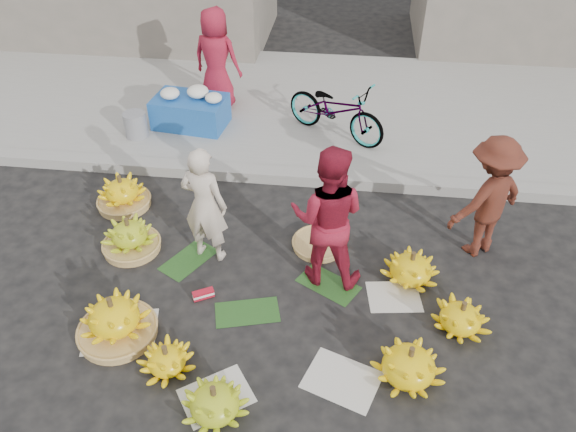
# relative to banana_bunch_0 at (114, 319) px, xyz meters

# --- Properties ---
(ground) EXTENTS (80.00, 80.00, 0.00)m
(ground) POSITION_rel_banana_bunch_0_xyz_m (1.31, 0.63, -0.22)
(ground) COLOR black
(ground) RESTS_ON ground
(curb) EXTENTS (40.00, 0.25, 0.15)m
(curb) POSITION_rel_banana_bunch_0_xyz_m (1.31, 2.83, -0.15)
(curb) COLOR gray
(curb) RESTS_ON ground
(sidewalk) EXTENTS (40.00, 4.00, 0.12)m
(sidewalk) POSITION_rel_banana_bunch_0_xyz_m (1.31, 4.93, -0.16)
(sidewalk) COLOR gray
(sidewalk) RESTS_ON ground
(newspaper_scatter) EXTENTS (3.20, 1.80, 0.00)m
(newspaper_scatter) POSITION_rel_banana_bunch_0_xyz_m (1.31, -0.17, -0.22)
(newspaper_scatter) COLOR silver
(newspaper_scatter) RESTS_ON ground
(banana_leaves) EXTENTS (2.00, 1.00, 0.00)m
(banana_leaves) POSITION_rel_banana_bunch_0_xyz_m (1.21, 0.83, -0.22)
(banana_leaves) COLOR #1B4717
(banana_leaves) RESTS_ON ground
(banana_bunch_0) EXTENTS (0.76, 0.76, 0.51)m
(banana_bunch_0) POSITION_rel_banana_bunch_0_xyz_m (0.00, 0.00, 0.00)
(banana_bunch_0) COLOR #B1874A
(banana_bunch_0) RESTS_ON ground
(banana_bunch_1) EXTENTS (0.56, 0.56, 0.31)m
(banana_bunch_1) POSITION_rel_banana_bunch_0_xyz_m (0.60, -0.33, -0.09)
(banana_bunch_1) COLOR yellow
(banana_bunch_1) RESTS_ON ground
(banana_bunch_2) EXTENTS (0.69, 0.69, 0.37)m
(banana_bunch_2) POSITION_rel_banana_bunch_0_xyz_m (1.14, -0.73, -0.06)
(banana_bunch_2) COLOR #90B119
(banana_bunch_2) RESTS_ON ground
(banana_bunch_3) EXTENTS (0.76, 0.76, 0.41)m
(banana_bunch_3) POSITION_rel_banana_bunch_0_xyz_m (2.79, -0.17, -0.04)
(banana_bunch_3) COLOR yellow
(banana_bunch_3) RESTS_ON ground
(banana_bunch_4) EXTENTS (0.60, 0.60, 0.36)m
(banana_bunch_4) POSITION_rel_banana_bunch_0_xyz_m (3.33, 0.49, -0.07)
(banana_bunch_4) COLOR yellow
(banana_bunch_4) RESTS_ON ground
(banana_bunch_5) EXTENTS (0.68, 0.68, 0.39)m
(banana_bunch_5) POSITION_rel_banana_bunch_0_xyz_m (2.88, 1.12, -0.05)
(banana_bunch_5) COLOR yellow
(banana_bunch_5) RESTS_ON ground
(banana_bunch_6) EXTENTS (0.70, 0.70, 0.45)m
(banana_bunch_6) POSITION_rel_banana_bunch_0_xyz_m (-0.29, 1.24, -0.03)
(banana_bunch_6) COLOR #B1874A
(banana_bunch_6) RESTS_ON ground
(banana_bunch_7) EXTENTS (0.73, 0.73, 0.45)m
(banana_bunch_7) POSITION_rel_banana_bunch_0_xyz_m (-0.66, 2.03, -0.03)
(banana_bunch_7) COLOR #B1874A
(banana_bunch_7) RESTS_ON ground
(basket_spare) EXTENTS (0.73, 0.73, 0.07)m
(basket_spare) POSITION_rel_banana_bunch_0_xyz_m (1.86, 1.54, -0.19)
(basket_spare) COLOR #B1874A
(basket_spare) RESTS_ON ground
(incense_stack) EXTENTS (0.23, 0.17, 0.09)m
(incense_stack) POSITION_rel_banana_bunch_0_xyz_m (0.72, 0.58, -0.17)
(incense_stack) COLOR red
(incense_stack) RESTS_ON ground
(vendor_cream) EXTENTS (0.57, 0.44, 1.41)m
(vendor_cream) POSITION_rel_banana_bunch_0_xyz_m (0.63, 1.26, 0.48)
(vendor_cream) COLOR beige
(vendor_cream) RESTS_ON ground
(vendor_red) EXTENTS (0.85, 0.69, 1.62)m
(vendor_red) POSITION_rel_banana_bunch_0_xyz_m (1.96, 1.08, 0.59)
(vendor_red) COLOR #A91A2F
(vendor_red) RESTS_ON ground
(man_striped) EXTENTS (1.09, 0.99, 1.47)m
(man_striped) POSITION_rel_banana_bunch_0_xyz_m (3.66, 1.72, 0.51)
(man_striped) COLOR maroon
(man_striped) RESTS_ON ground
(flower_table) EXTENTS (1.13, 0.79, 0.62)m
(flower_table) POSITION_rel_banana_bunch_0_xyz_m (-0.27, 3.96, 0.15)
(flower_table) COLOR #194EA2
(flower_table) RESTS_ON sidewalk
(grey_bucket) EXTENTS (0.33, 0.33, 0.37)m
(grey_bucket) POSITION_rel_banana_bunch_0_xyz_m (-0.99, 3.54, 0.08)
(grey_bucket) COLOR gray
(grey_bucket) RESTS_ON sidewalk
(flower_vendor) EXTENTS (0.85, 0.65, 1.55)m
(flower_vendor) POSITION_rel_banana_bunch_0_xyz_m (0.01, 4.67, 0.67)
(flower_vendor) COLOR #A91A2F
(flower_vendor) RESTS_ON sidewalk
(bicycle) EXTENTS (1.30, 1.67, 0.85)m
(bicycle) POSITION_rel_banana_bunch_0_xyz_m (1.90, 3.91, 0.32)
(bicycle) COLOR gray
(bicycle) RESTS_ON sidewalk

